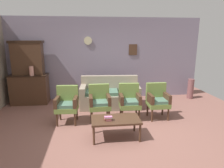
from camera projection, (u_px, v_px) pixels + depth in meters
ground_plane at (117, 131)px, 4.38m from camera, size 7.68×7.68×0.00m
wall_back_with_decor at (106, 59)px, 6.61m from camera, size 6.40×0.09×2.70m
side_cabinet at (30, 89)px, 6.16m from camera, size 1.16×0.55×0.93m
cabinet_upper_hutch at (28, 57)px, 6.01m from camera, size 0.99×0.38×1.03m
vase_on_cabinet at (31, 71)px, 5.87m from camera, size 0.13×0.13×0.29m
floral_couch at (110, 96)px, 5.92m from camera, size 1.80×0.92×0.90m
armchair_row_middle at (67, 103)px, 4.76m from camera, size 0.55×0.52×0.90m
armchair_by_doorway at (100, 101)px, 4.90m from camera, size 0.54×0.51×0.90m
armchair_near_cabinet at (130, 100)px, 4.99m from camera, size 0.54×0.52×0.90m
armchair_near_couch_end at (158, 99)px, 5.04m from camera, size 0.52×0.49×0.90m
coffee_table at (116, 121)px, 4.04m from camera, size 1.00×0.56×0.42m
book_stack_on_table at (108, 118)px, 3.93m from camera, size 0.16×0.11×0.09m
floor_vase_by_wall at (191, 89)px, 6.70m from camera, size 0.21×0.21×0.68m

